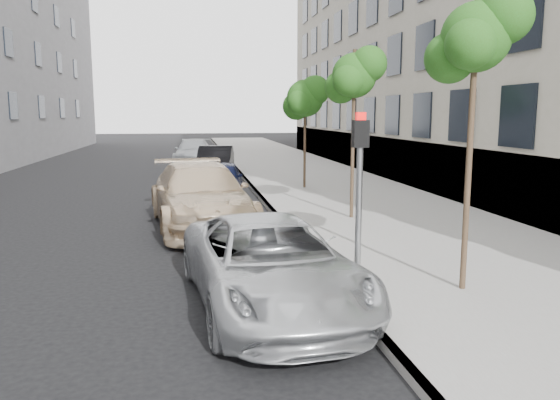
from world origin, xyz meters
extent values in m
plane|color=black|center=(0.00, 0.00, 0.00)|extent=(160.00, 160.00, 0.00)
cube|color=gray|center=(4.30, 24.00, 0.07)|extent=(6.40, 72.00, 0.14)
cube|color=#9E9B93|center=(1.18, 24.00, 0.07)|extent=(0.15, 72.00, 0.14)
cylinder|color=#38281C|center=(3.20, 1.50, 2.55)|extent=(0.10, 0.10, 4.83)
sphere|color=#274B13|center=(3.20, 1.50, 4.27)|extent=(1.11, 1.11, 1.11)
sphere|color=#274B13|center=(3.55, 1.30, 4.57)|extent=(0.88, 0.88, 0.88)
sphere|color=#274B13|center=(2.90, 1.75, 3.97)|extent=(0.83, 0.83, 0.83)
cylinder|color=#38281C|center=(3.20, 8.00, 2.47)|extent=(0.10, 0.10, 4.67)
sphere|color=#274B13|center=(3.20, 8.00, 4.11)|extent=(1.23, 1.23, 1.23)
sphere|color=#274B13|center=(3.55, 7.80, 4.41)|extent=(0.98, 0.98, 0.98)
sphere|color=#274B13|center=(2.90, 8.25, 3.81)|extent=(0.92, 0.92, 0.92)
cylinder|color=#38281C|center=(3.20, 14.50, 2.25)|extent=(0.10, 0.10, 4.22)
sphere|color=#274B13|center=(3.20, 14.50, 3.66)|extent=(1.46, 1.46, 1.46)
sphere|color=#274B13|center=(3.55, 14.30, 3.96)|extent=(1.17, 1.17, 1.17)
sphere|color=#274B13|center=(2.90, 14.75, 3.36)|extent=(1.09, 1.09, 1.09)
cylinder|color=#939699|center=(1.30, 1.38, 1.35)|extent=(0.10, 0.10, 2.41)
cube|color=black|center=(1.30, 1.38, 2.76)|extent=(0.25, 0.19, 0.42)
cube|color=red|center=(1.30, 1.38, 3.03)|extent=(0.14, 0.10, 0.12)
imported|color=silver|center=(-0.10, 1.52, 0.71)|extent=(2.85, 5.30, 1.41)
imported|color=beige|center=(-1.06, 7.99, 0.86)|extent=(3.12, 6.19, 1.73)
imported|color=black|center=(-0.17, 13.48, 0.66)|extent=(1.88, 3.97, 1.31)
imported|color=black|center=(-0.10, 19.80, 0.75)|extent=(2.17, 4.75, 1.51)
imported|color=gray|center=(-1.09, 26.36, 0.77)|extent=(2.57, 5.43, 1.53)
camera|label=1|loc=(-1.31, -6.79, 3.08)|focal=35.00mm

